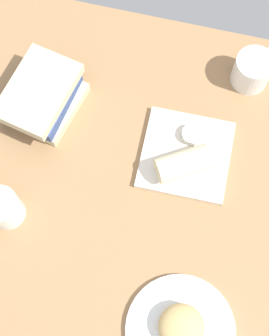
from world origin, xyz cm
name	(u,v)px	position (x,y,z in cm)	size (l,w,h in cm)	color
dining_table	(96,211)	(0.00, 0.00, 2.00)	(110.00, 90.00, 4.00)	#9E754C
round_plate	(180,330)	(-22.05, -24.95, 4.70)	(23.87, 23.87, 1.40)	white
scone_pastry	(181,327)	(-21.44, -24.74, 8.13)	(9.81, 9.78, 5.45)	tan
square_plate	(186,155)	(17.83, -18.03, 4.80)	(21.05, 21.05, 1.60)	silver
sauce_cup	(192,135)	(22.55, -18.46, 6.73)	(5.21, 5.21, 2.09)	silver
breakfast_wrap	(183,164)	(14.06, -17.69, 8.65)	(6.09, 6.09, 12.50)	beige
book_stack	(42,97)	(22.78, 18.99, 8.84)	(23.20, 19.13, 9.29)	beige
coffee_mug	(1,207)	(-5.67, 19.99, 8.73)	(8.30, 13.20, 9.25)	white
second_mug	(253,70)	(42.41, -29.67, 8.46)	(13.27, 9.62, 8.71)	white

